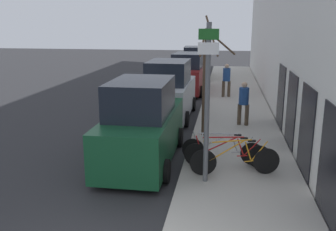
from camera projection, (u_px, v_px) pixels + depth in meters
ground_plane at (175, 118)px, 16.39m from camera, size 80.00×80.00×0.00m
sidewalk_curb at (235, 104)px, 18.67m from camera, size 3.20×32.00×0.15m
building_facade at (275, 40)px, 17.57m from camera, size 0.23×32.00×6.50m
signpost at (207, 101)px, 9.00m from camera, size 0.49×0.14×3.92m
bicycle_0 at (235, 160)px, 9.80m from camera, size 2.34×0.63×0.97m
bicycle_1 at (227, 154)px, 10.33m from camera, size 2.39×0.44×0.90m
bicycle_2 at (222, 150)px, 10.66m from camera, size 2.33×0.44×0.90m
parked_car_0 at (142, 126)px, 10.99m from camera, size 2.04×4.80×2.48m
parked_car_1 at (169, 92)px, 16.15m from camera, size 2.08×4.64×2.49m
parked_car_2 at (189, 74)px, 22.01m from camera, size 2.17×4.72×2.33m
parked_car_3 at (195, 65)px, 27.29m from camera, size 2.13×4.44×2.35m
pedestrian_near at (244, 100)px, 14.43m from camera, size 0.44×0.38×1.70m
pedestrian_far at (227, 78)px, 19.96m from camera, size 0.46×0.39×1.76m
street_tree at (206, 84)px, 12.90m from camera, size 1.16×1.66×4.13m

